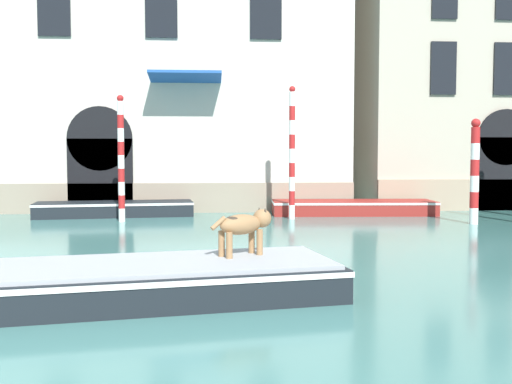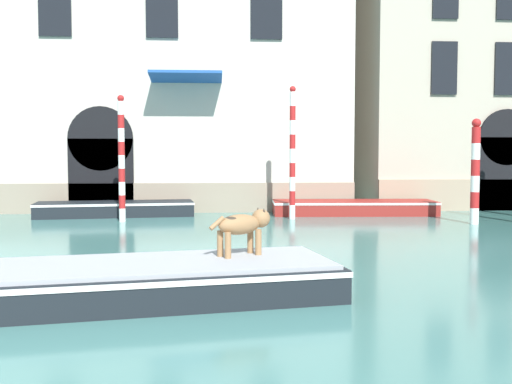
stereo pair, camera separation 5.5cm
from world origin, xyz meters
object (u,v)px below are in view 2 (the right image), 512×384
(boat_foreground, at_px, (123,281))
(mooring_pole_2, at_px, (292,152))
(dog_on_deck, at_px, (244,225))
(boat_moored_near_palazzo, at_px, (115,209))
(mooring_pole_0, at_px, (475,171))
(mooring_pole_1, at_px, (122,158))
(boat_moored_far, at_px, (354,207))

(boat_foreground, bearing_deg, mooring_pole_2, 60.10)
(dog_on_deck, bearing_deg, boat_moored_near_palazzo, 77.75)
(boat_foreground, distance_m, boat_moored_near_palazzo, 12.53)
(boat_foreground, xyz_separation_m, dog_on_deck, (1.85, 0.61, 0.76))
(mooring_pole_0, bearing_deg, mooring_pole_1, 172.33)
(dog_on_deck, relative_size, mooring_pole_1, 0.25)
(boat_moored_far, xyz_separation_m, mooring_pole_1, (-8.07, -1.73, 1.80))
(boat_foreground, height_order, boat_moored_near_palazzo, boat_foreground)
(boat_foreground, relative_size, mooring_pole_1, 1.66)
(boat_moored_far, bearing_deg, mooring_pole_0, -43.39)
(boat_moored_far, bearing_deg, mooring_pole_2, -148.24)
(mooring_pole_0, xyz_separation_m, mooring_pole_1, (-11.15, 1.50, 0.39))
(dog_on_deck, xyz_separation_m, boat_moored_near_palazzo, (-3.93, 11.74, -0.79))
(dog_on_deck, relative_size, mooring_pole_2, 0.23)
(boat_moored_near_palazzo, distance_m, mooring_pole_1, 2.55)
(dog_on_deck, bearing_deg, boat_moored_far, 37.65)
(boat_moored_near_palazzo, bearing_deg, dog_on_deck, -78.24)
(dog_on_deck, bearing_deg, mooring_pole_0, 16.98)
(dog_on_deck, bearing_deg, boat_foreground, 167.47)
(boat_moored_far, distance_m, mooring_pole_1, 8.45)
(dog_on_deck, distance_m, boat_moored_far, 12.64)
(boat_foreground, xyz_separation_m, mooring_pole_2, (4.05, 11.00, 1.96))
(boat_moored_near_palazzo, xyz_separation_m, mooring_pole_0, (11.65, -3.24, 1.40))
(boat_moored_near_palazzo, relative_size, mooring_pole_0, 1.70)
(dog_on_deck, distance_m, boat_moored_near_palazzo, 12.41)
(boat_foreground, relative_size, boat_moored_far, 1.14)
(boat_moored_far, bearing_deg, dog_on_deck, -108.61)
(dog_on_deck, height_order, mooring_pole_2, mooring_pole_2)
(mooring_pole_0, xyz_separation_m, mooring_pole_2, (-5.52, 1.89, 0.58))
(boat_moored_far, distance_m, mooring_pole_0, 4.68)
(mooring_pole_0, height_order, mooring_pole_2, mooring_pole_2)
(dog_on_deck, distance_m, mooring_pole_0, 11.50)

